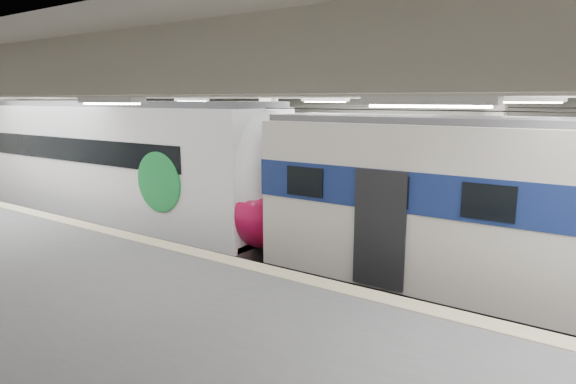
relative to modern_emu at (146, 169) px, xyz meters
The scene contains 4 objects.
station_hall 6.78m from the modern_emu, 14.97° to the right, with size 36.00×24.00×5.75m.
modern_emu is the anchor object (origin of this frame).
older_rer 13.44m from the modern_emu, ahead, with size 13.90×3.07×4.56m.
far_train 5.72m from the modern_emu, 74.18° to the left, with size 13.80×3.37×4.38m.
Camera 1 is at (7.87, -11.69, 4.97)m, focal length 30.00 mm.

